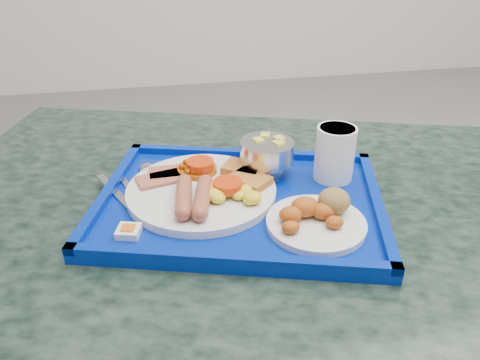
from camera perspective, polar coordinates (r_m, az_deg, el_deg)
The scene contains 9 objects.
table at distance 0.97m, azimuth 1.20°, elevation -12.72°, with size 1.42×1.16×0.77m.
tray at distance 0.83m, azimuth 0.00°, elevation -2.79°, with size 0.57×0.48×0.03m.
main_plate at distance 0.83m, azimuth -4.27°, elevation -1.02°, with size 0.27×0.27×0.04m.
bread_plate at distance 0.76m, azimuth 9.42°, elevation -4.34°, with size 0.16×0.16×0.05m.
fruit_bowl at distance 0.89m, azimuth 3.30°, elevation 3.36°, with size 0.10×0.10×0.07m.
juice_cup at distance 0.88m, azimuth 11.51°, elevation 3.41°, with size 0.07×0.07×0.10m.
spoon at distance 0.91m, azimuth -11.70°, elevation 0.62°, with size 0.08×0.18×0.01m.
knife at distance 0.85m, azimuth -14.39°, elevation -2.04°, with size 0.01×0.19×0.00m, color silver.
jam_packet at distance 0.75m, azimuth -13.42°, elevation -6.10°, with size 0.04×0.04×0.01m.
Camera 1 is at (-0.88, -0.75, 1.22)m, focal length 35.00 mm.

